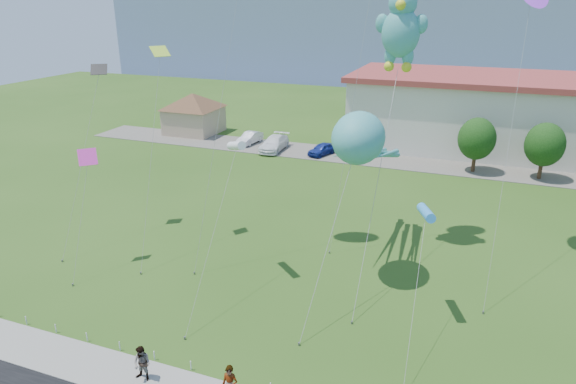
{
  "coord_description": "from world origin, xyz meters",
  "views": [
    {
      "loc": [
        10.11,
        -17.77,
        16.17
      ],
      "look_at": [
        0.27,
        8.0,
        5.74
      ],
      "focal_mm": 32.0,
      "sensor_mm": 36.0,
      "label": 1
    }
  ],
  "objects_px": {
    "parked_car_silver": "(250,138)",
    "parked_car_white": "(274,143)",
    "pedestrian_right": "(142,364)",
    "parked_car_blue": "(322,149)",
    "teddy_bear_kite": "(401,27)",
    "pavilion": "(193,109)",
    "parked_car_black": "(350,149)",
    "octopus_kite": "(363,146)"
  },
  "relations": [
    {
      "from": "parked_car_black",
      "to": "teddy_bear_kite",
      "type": "bearing_deg",
      "value": -73.44
    },
    {
      "from": "parked_car_white",
      "to": "parked_car_blue",
      "type": "bearing_deg",
      "value": 0.44
    },
    {
      "from": "pavilion",
      "to": "teddy_bear_kite",
      "type": "xyz_separation_m",
      "value": [
        28.81,
        -22.34,
        11.52
      ]
    },
    {
      "from": "octopus_kite",
      "to": "parked_car_blue",
      "type": "bearing_deg",
      "value": 112.66
    },
    {
      "from": "parked_car_white",
      "to": "parked_car_blue",
      "type": "xyz_separation_m",
      "value": [
        5.61,
        0.18,
        -0.14
      ]
    },
    {
      "from": "pedestrian_right",
      "to": "parked_car_silver",
      "type": "xyz_separation_m",
      "value": [
        -12.52,
        38.36,
        -0.23
      ]
    },
    {
      "from": "pedestrian_right",
      "to": "parked_car_white",
      "type": "distance_m",
      "value": 37.76
    },
    {
      "from": "pedestrian_right",
      "to": "teddy_bear_kite",
      "type": "height_order",
      "value": "teddy_bear_kite"
    },
    {
      "from": "pedestrian_right",
      "to": "parked_car_blue",
      "type": "relative_size",
      "value": 0.46
    },
    {
      "from": "parked_car_silver",
      "to": "pavilion",
      "type": "bearing_deg",
      "value": 172.12
    },
    {
      "from": "pavilion",
      "to": "teddy_bear_kite",
      "type": "relative_size",
      "value": 0.54
    },
    {
      "from": "pedestrian_right",
      "to": "parked_car_blue",
      "type": "xyz_separation_m",
      "value": [
        -3.15,
        36.92,
        -0.26
      ]
    },
    {
      "from": "pavilion",
      "to": "parked_car_black",
      "type": "relative_size",
      "value": 2.28
    },
    {
      "from": "parked_car_silver",
      "to": "octopus_kite",
      "type": "xyz_separation_m",
      "value": [
        18.91,
        -24.31,
        7.25
      ]
    },
    {
      "from": "pavilion",
      "to": "pedestrian_right",
      "type": "bearing_deg",
      "value": -62.26
    },
    {
      "from": "pedestrian_right",
      "to": "pavilion",
      "type": "bearing_deg",
      "value": 118.56
    },
    {
      "from": "octopus_kite",
      "to": "parked_car_black",
      "type": "bearing_deg",
      "value": 105.49
    },
    {
      "from": "pedestrian_right",
      "to": "parked_car_silver",
      "type": "bearing_deg",
      "value": 108.89
    },
    {
      "from": "parked_car_blue",
      "to": "octopus_kite",
      "type": "xyz_separation_m",
      "value": [
        9.55,
        -22.87,
        7.28
      ]
    },
    {
      "from": "parked_car_black",
      "to": "parked_car_white",
      "type": "bearing_deg",
      "value": -175.37
    },
    {
      "from": "pavilion",
      "to": "parked_car_silver",
      "type": "relative_size",
      "value": 2.27
    },
    {
      "from": "parked_car_silver",
      "to": "parked_car_black",
      "type": "height_order",
      "value": "parked_car_silver"
    },
    {
      "from": "parked_car_white",
      "to": "teddy_bear_kite",
      "type": "distance_m",
      "value": 28.05
    },
    {
      "from": "parked_car_silver",
      "to": "parked_car_black",
      "type": "relative_size",
      "value": 1.01
    },
    {
      "from": "parked_car_black",
      "to": "pavilion",
      "type": "bearing_deg",
      "value": 168.38
    },
    {
      "from": "pavilion",
      "to": "parked_car_black",
      "type": "distance_m",
      "value": 21.4
    },
    {
      "from": "teddy_bear_kite",
      "to": "octopus_kite",
      "type": "bearing_deg",
      "value": -103.29
    },
    {
      "from": "pavilion",
      "to": "parked_car_black",
      "type": "height_order",
      "value": "pavilion"
    },
    {
      "from": "parked_car_silver",
      "to": "parked_car_white",
      "type": "xyz_separation_m",
      "value": [
        3.75,
        -1.63,
        0.11
      ]
    },
    {
      "from": "octopus_kite",
      "to": "pedestrian_right",
      "type": "bearing_deg",
      "value": -114.47
    },
    {
      "from": "parked_car_silver",
      "to": "parked_car_white",
      "type": "distance_m",
      "value": 4.09
    },
    {
      "from": "parked_car_white",
      "to": "parked_car_silver",
      "type": "bearing_deg",
      "value": 155.11
    },
    {
      "from": "teddy_bear_kite",
      "to": "parked_car_white",
      "type": "bearing_deg",
      "value": 131.34
    },
    {
      "from": "parked_car_black",
      "to": "octopus_kite",
      "type": "xyz_separation_m",
      "value": [
        6.67,
        -24.08,
        7.26
      ]
    },
    {
      "from": "parked_car_blue",
      "to": "pedestrian_right",
      "type": "bearing_deg",
      "value": -65.24
    },
    {
      "from": "parked_car_silver",
      "to": "parked_car_black",
      "type": "bearing_deg",
      "value": 5.71
    },
    {
      "from": "pavilion",
      "to": "parked_car_blue",
      "type": "height_order",
      "value": "pavilion"
    },
    {
      "from": "parked_car_blue",
      "to": "teddy_bear_kite",
      "type": "distance_m",
      "value": 25.45
    },
    {
      "from": "parked_car_black",
      "to": "teddy_bear_kite",
      "type": "height_order",
      "value": "teddy_bear_kite"
    },
    {
      "from": "pavilion",
      "to": "parked_car_silver",
      "type": "bearing_deg",
      "value": -14.7
    },
    {
      "from": "pedestrian_right",
      "to": "teddy_bear_kite",
      "type": "bearing_deg",
      "value": 68.84
    },
    {
      "from": "parked_car_black",
      "to": "pedestrian_right",
      "type": "bearing_deg",
      "value": -94.26
    }
  ]
}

